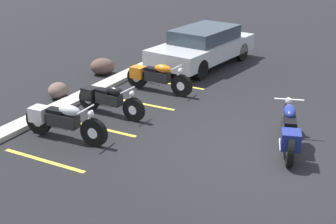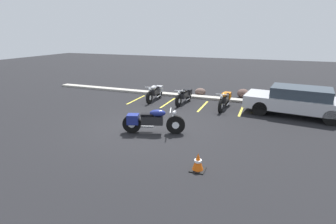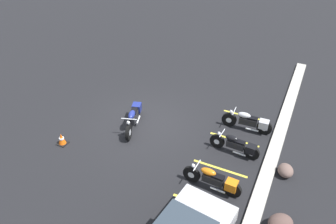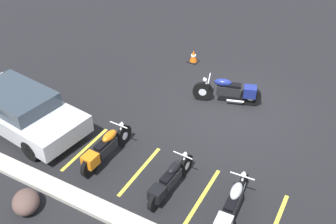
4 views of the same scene
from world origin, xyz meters
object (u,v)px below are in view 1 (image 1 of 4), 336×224
at_px(motorcycle_navy_featured, 289,129).
at_px(parked_bike_1, 107,99).
at_px(parked_bike_2, 155,77).
at_px(landscape_rock_1, 58,90).
at_px(car_silver, 203,46).
at_px(parked_bike_0, 61,120).
at_px(landscape_rock_0, 102,66).

xyz_separation_m(motorcycle_navy_featured, parked_bike_1, (-0.15, 4.57, -0.06)).
xyz_separation_m(parked_bike_1, parked_bike_2, (2.14, -0.18, 0.02)).
bearing_deg(motorcycle_navy_featured, landscape_rock_1, 70.71).
height_order(parked_bike_2, car_silver, car_silver).
relative_size(parked_bike_0, parked_bike_1, 1.06).
xyz_separation_m(parked_bike_0, car_silver, (7.02, -0.29, 0.23)).
relative_size(car_silver, landscape_rock_0, 5.74).
bearing_deg(parked_bike_2, motorcycle_navy_featured, -21.97).
bearing_deg(motorcycle_navy_featured, car_silver, 22.61).
xyz_separation_m(motorcycle_navy_featured, car_silver, (5.17, 4.34, 0.20)).
xyz_separation_m(parked_bike_2, car_silver, (3.18, -0.05, 0.23)).
bearing_deg(parked_bike_0, car_silver, 84.96).
distance_m(parked_bike_2, landscape_rock_0, 2.45).
distance_m(parked_bike_0, car_silver, 7.03).
xyz_separation_m(parked_bike_2, landscape_rock_1, (-1.78, 2.12, -0.23)).
bearing_deg(motorcycle_navy_featured, parked_bike_2, 48.22).
distance_m(motorcycle_navy_featured, parked_bike_1, 4.58).
distance_m(car_silver, landscape_rock_1, 5.43).
height_order(motorcycle_navy_featured, landscape_rock_1, motorcycle_navy_featured).
xyz_separation_m(car_silver, landscape_rock_0, (-2.52, 2.41, -0.41)).
bearing_deg(landscape_rock_0, parked_bike_0, -154.76).
relative_size(landscape_rock_0, landscape_rock_1, 1.23).
relative_size(parked_bike_1, landscape_rock_0, 2.61).
relative_size(parked_bike_0, car_silver, 0.48).
bearing_deg(parked_bike_1, landscape_rock_0, 131.58).
distance_m(parked_bike_0, landscape_rock_0, 4.97).
bearing_deg(car_silver, motorcycle_navy_featured, 47.31).
height_order(parked_bike_1, landscape_rock_0, parked_bike_1).
height_order(motorcycle_navy_featured, parked_bike_1, motorcycle_navy_featured).
relative_size(motorcycle_navy_featured, landscape_rock_1, 3.53).
bearing_deg(landscape_rock_1, parked_bike_2, -49.97).
distance_m(parked_bike_2, car_silver, 3.19).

